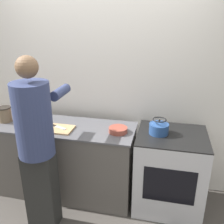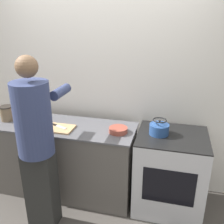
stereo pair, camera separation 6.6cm
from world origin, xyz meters
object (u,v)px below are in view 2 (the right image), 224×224
(person, at_px, (37,141))
(canister_jar, at_px, (7,113))
(oven, at_px, (169,172))
(cutting_board, at_px, (58,128))
(knife, at_px, (58,126))
(kettle, at_px, (159,128))
(bowl_prep, at_px, (29,116))

(person, xyz_separation_m, canister_jar, (-0.67, 0.49, 0.03))
(oven, xyz_separation_m, cutting_board, (-1.23, -0.15, 0.45))
(cutting_board, distance_m, knife, 0.04)
(kettle, relative_size, canister_jar, 1.16)
(bowl_prep, distance_m, canister_jar, 0.25)
(cutting_board, height_order, canister_jar, canister_jar)
(knife, distance_m, canister_jar, 0.67)
(person, distance_m, kettle, 1.23)
(bowl_prep, relative_size, canister_jar, 1.00)
(oven, height_order, cutting_board, cutting_board)
(oven, height_order, person, person)
(oven, height_order, knife, knife)
(person, height_order, cutting_board, person)
(knife, relative_size, canister_jar, 1.31)
(kettle, xyz_separation_m, canister_jar, (-1.77, -0.07, 0.02))
(cutting_board, relative_size, kettle, 1.66)
(knife, bearing_deg, person, -67.93)
(person, distance_m, canister_jar, 0.83)
(bowl_prep, bearing_deg, knife, -17.26)
(cutting_board, relative_size, knife, 1.46)
(person, xyz_separation_m, kettle, (1.10, 0.56, 0.01))
(kettle, height_order, bowl_prep, kettle)
(oven, xyz_separation_m, bowl_prep, (-1.69, 0.02, 0.48))
(person, bearing_deg, kettle, 27.03)
(person, xyz_separation_m, bowl_prep, (-0.45, 0.58, -0.02))
(oven, xyz_separation_m, person, (-1.24, -0.56, 0.51))
(knife, bearing_deg, canister_jar, -162.32)
(canister_jar, bearing_deg, kettle, 2.12)
(kettle, bearing_deg, bowl_prep, 179.10)
(oven, bearing_deg, bowl_prep, 179.32)
(kettle, relative_size, bowl_prep, 1.15)
(cutting_board, relative_size, canister_jar, 1.92)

